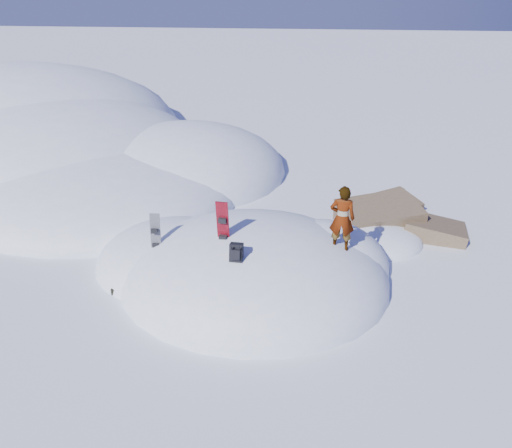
# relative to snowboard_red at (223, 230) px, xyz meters

# --- Properties ---
(ground) EXTENTS (120.00, 120.00, 0.00)m
(ground) POSITION_rel_snowboard_red_xyz_m (0.71, 0.38, -1.64)
(ground) COLOR white
(ground) RESTS_ON ground
(snow_mound) EXTENTS (8.00, 6.00, 3.00)m
(snow_mound) POSITION_rel_snowboard_red_xyz_m (0.53, 0.62, -1.64)
(snow_mound) COLOR white
(snow_mound) RESTS_ON ground
(snow_ridge) EXTENTS (21.50, 18.50, 6.40)m
(snow_ridge) POSITION_rel_snowboard_red_xyz_m (-9.73, 10.23, -1.64)
(snow_ridge) COLOR white
(snow_ridge) RESTS_ON ground
(rock_outcrop) EXTENTS (4.68, 4.41, 1.68)m
(rock_outcrop) POSITION_rel_snowboard_red_xyz_m (4.42, 3.39, -1.62)
(rock_outcrop) COLOR brown
(rock_outcrop) RESTS_ON ground
(snowboard_red) EXTENTS (0.32, 0.24, 1.60)m
(snowboard_red) POSITION_rel_snowboard_red_xyz_m (0.00, 0.00, 0.00)
(snowboard_red) COLOR #B8091E
(snowboard_red) RESTS_ON snow_mound
(snowboard_dark) EXTENTS (0.27, 0.29, 1.34)m
(snowboard_dark) POSITION_rel_snowboard_red_xyz_m (-1.76, 0.17, -0.42)
(snowboard_dark) COLOR black
(snowboard_dark) RESTS_ON snow_mound
(backpack) EXTENTS (0.32, 0.36, 0.49)m
(backpack) POSITION_rel_snowboard_red_xyz_m (0.43, -0.85, -0.10)
(backpack) COLOR black
(backpack) RESTS_ON snow_mound
(gear_pile) EXTENTS (0.81, 0.61, 0.22)m
(gear_pile) POSITION_rel_snowboard_red_xyz_m (-2.42, -0.40, -1.53)
(gear_pile) COLOR black
(gear_pile) RESTS_ON ground
(person) EXTENTS (0.65, 0.47, 1.67)m
(person) POSITION_rel_snowboard_red_xyz_m (2.84, 0.32, 0.30)
(person) COLOR slate
(person) RESTS_ON snow_mound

